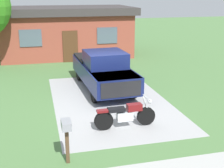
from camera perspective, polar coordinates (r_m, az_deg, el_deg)
The scene contains 6 objects.
ground_plane at distance 13.27m, azimuth -0.42°, elevation -3.16°, with size 80.00×80.00×0.00m, color #4E7741.
driveway_pad at distance 13.27m, azimuth -0.42°, elevation -3.15°, with size 4.83×8.19×0.01m, color #A1A1A1.
motorcycle at distance 10.61m, azimuth 2.60°, elevation -5.77°, with size 2.21×0.70×1.09m.
pickup_truck at distance 14.78m, azimuth -1.75°, elevation 2.81°, with size 2.26×5.71×1.90m.
mailbox at distance 8.38m, azimuth -8.52°, elevation -8.61°, with size 0.26×0.48×1.26m.
neighbor_house at distance 22.95m, azimuth -8.61°, elevation 9.84°, with size 9.60×5.60×3.50m.
Camera 1 is at (-2.92, -12.11, 4.58)m, focal length 48.77 mm.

